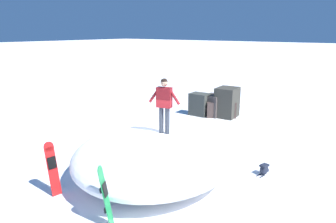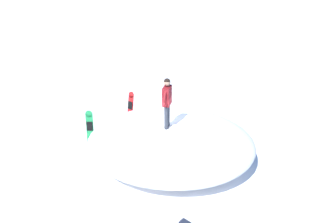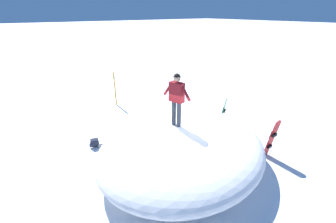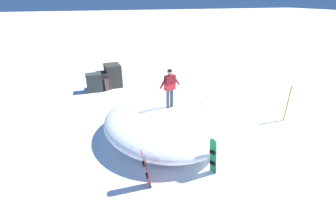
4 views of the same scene
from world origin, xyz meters
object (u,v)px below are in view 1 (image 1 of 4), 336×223
at_px(backpack_near, 264,169).
at_px(snowboard_secondary_upright, 52,168).
at_px(snowboard_primary_upright, 105,196).
at_px(snowboarder_standing, 164,101).

bearing_deg(backpack_near, snowboard_secondary_upright, -131.84).
bearing_deg(snowboard_secondary_upright, snowboard_primary_upright, -3.46).
height_order(snowboard_secondary_upright, backpack_near, snowboard_secondary_upright).
bearing_deg(snowboarder_standing, snowboard_primary_upright, -78.94).
bearing_deg(snowboarder_standing, snowboard_secondary_upright, -122.06).
bearing_deg(backpack_near, snowboarder_standing, -141.99).
height_order(snowboarder_standing, snowboard_secondary_upright, snowboarder_standing).
bearing_deg(snowboarder_standing, backpack_near, 38.01).
bearing_deg(snowboard_primary_upright, backpack_near, 68.48).
bearing_deg(snowboard_primary_upright, snowboarder_standing, 101.06).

